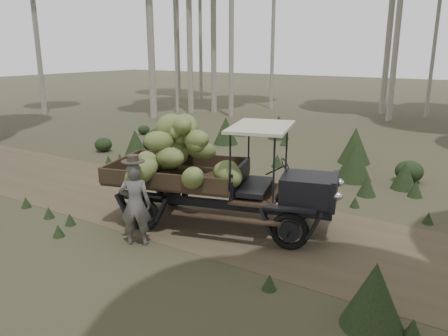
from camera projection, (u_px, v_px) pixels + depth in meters
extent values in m
plane|color=#473D2B|center=(193.00, 211.00, 11.53)|extent=(120.00, 120.00, 0.00)
cube|color=brown|center=(193.00, 211.00, 11.53)|extent=(70.00, 4.00, 0.01)
cube|color=black|center=(307.00, 189.00, 9.81)|extent=(1.36, 1.32, 0.61)
cube|color=black|center=(335.00, 191.00, 9.64)|extent=(0.41, 1.10, 0.69)
cube|color=black|center=(240.00, 178.00, 10.21)|extent=(0.51, 1.52, 0.61)
cube|color=#38281C|center=(178.00, 177.00, 10.68)|extent=(3.54, 2.77, 0.09)
cube|color=#38281C|center=(193.00, 160.00, 11.55)|extent=(3.01, 0.91, 0.36)
cube|color=#38281C|center=(161.00, 181.00, 9.70)|extent=(3.01, 0.91, 0.36)
cube|color=#38281C|center=(121.00, 165.00, 11.06)|extent=(0.61, 1.94, 0.36)
cube|color=beige|center=(261.00, 127.00, 9.75)|extent=(1.74, 2.17, 0.07)
cube|color=black|center=(229.00, 193.00, 10.85)|extent=(4.94, 1.50, 0.20)
cube|color=black|center=(219.00, 204.00, 10.07)|extent=(4.94, 1.50, 0.20)
torus|color=black|center=(300.00, 204.00, 10.87)|extent=(0.85, 0.38, 0.84)
torus|color=black|center=(290.00, 231.00, 9.23)|extent=(0.85, 0.38, 0.84)
torus|color=black|center=(173.00, 191.00, 11.83)|extent=(0.85, 0.38, 0.84)
torus|color=black|center=(143.00, 214.00, 10.19)|extent=(0.85, 0.38, 0.84)
sphere|color=beige|center=(340.00, 183.00, 10.06)|extent=(0.20, 0.20, 0.20)
sphere|color=beige|center=(338.00, 196.00, 9.14)|extent=(0.20, 0.20, 0.20)
ellipsoid|color=olive|center=(226.00, 171.00, 10.08)|extent=(0.50, 0.73, 0.48)
ellipsoid|color=olive|center=(170.00, 158.00, 10.14)|extent=(1.04, 0.68, 0.60)
ellipsoid|color=olive|center=(197.00, 139.00, 9.93)|extent=(0.90, 0.69, 0.52)
ellipsoid|color=olive|center=(179.00, 127.00, 10.40)|extent=(0.61, 0.85, 0.74)
ellipsoid|color=olive|center=(170.00, 160.00, 11.10)|extent=(1.06, 0.82, 0.59)
ellipsoid|color=olive|center=(201.00, 150.00, 10.67)|extent=(0.77, 1.07, 0.64)
ellipsoid|color=olive|center=(181.00, 134.00, 10.69)|extent=(0.75, 0.96, 0.73)
ellipsoid|color=olive|center=(187.00, 125.00, 10.25)|extent=(0.99, 0.82, 0.67)
ellipsoid|color=olive|center=(227.00, 174.00, 9.80)|extent=(1.07, 0.88, 0.64)
ellipsoid|color=olive|center=(172.00, 149.00, 10.46)|extent=(1.10, 0.96, 0.78)
ellipsoid|color=olive|center=(159.00, 141.00, 10.19)|extent=(0.87, 0.79, 0.49)
ellipsoid|color=olive|center=(182.00, 125.00, 10.14)|extent=(0.97, 0.96, 0.53)
ellipsoid|color=olive|center=(151.00, 163.00, 10.98)|extent=(0.60, 0.87, 0.60)
ellipsoid|color=olive|center=(189.00, 147.00, 10.96)|extent=(0.91, 0.79, 0.47)
ellipsoid|color=olive|center=(182.00, 139.00, 10.58)|extent=(0.88, 1.10, 0.75)
ellipsoid|color=olive|center=(170.00, 126.00, 10.36)|extent=(0.83, 0.99, 0.78)
ellipsoid|color=olive|center=(171.00, 159.00, 11.08)|extent=(0.81, 0.90, 0.61)
ellipsoid|color=olive|center=(195.00, 149.00, 10.92)|extent=(1.00, 0.67, 0.64)
ellipsoid|color=olive|center=(175.00, 137.00, 10.66)|extent=(0.77, 0.99, 0.54)
ellipsoid|color=olive|center=(177.00, 128.00, 10.40)|extent=(1.00, 0.49, 0.66)
ellipsoid|color=olive|center=(148.00, 161.00, 11.28)|extent=(1.01, 0.83, 0.51)
ellipsoid|color=olive|center=(186.00, 147.00, 11.10)|extent=(0.75, 0.90, 0.57)
ellipsoid|color=olive|center=(194.00, 141.00, 10.10)|extent=(1.05, 0.92, 0.55)
ellipsoid|color=olive|center=(178.00, 129.00, 10.42)|extent=(0.84, 1.02, 0.59)
ellipsoid|color=olive|center=(141.00, 173.00, 9.73)|extent=(0.95, 1.07, 0.84)
ellipsoid|color=olive|center=(193.00, 178.00, 9.39)|extent=(1.00, 0.93, 0.78)
imported|color=#585550|center=(135.00, 204.00, 9.37)|extent=(0.81, 0.72, 1.85)
cylinder|color=#372F26|center=(133.00, 161.00, 9.12)|extent=(0.67, 0.67, 0.02)
cylinder|color=#372F26|center=(133.00, 159.00, 9.11)|extent=(0.34, 0.34, 0.15)
ellipsoid|color=#233319|center=(161.00, 142.00, 17.31)|extent=(1.43, 1.43, 1.14)
cone|color=#233319|center=(374.00, 295.00, 6.62)|extent=(0.98, 0.98, 1.08)
cone|color=#233319|center=(241.00, 128.00, 21.57)|extent=(0.67, 0.67, 0.74)
cone|color=#233319|center=(178.00, 129.00, 21.31)|extent=(0.68, 0.68, 0.76)
cone|color=#233319|center=(416.00, 189.00, 12.61)|extent=(0.43, 0.43, 0.48)
cone|color=#233319|center=(367.00, 186.00, 12.69)|extent=(0.55, 0.55, 0.61)
cone|color=#233319|center=(136.00, 145.00, 16.60)|extent=(1.08, 1.08, 1.21)
ellipsoid|color=#233319|center=(409.00, 171.00, 13.98)|extent=(0.88, 0.88, 0.70)
cone|color=#233319|center=(277.00, 161.00, 15.82)|extent=(0.43, 0.43, 0.48)
ellipsoid|color=#233319|center=(144.00, 130.00, 21.88)|extent=(0.58, 0.58, 0.47)
cone|color=#233319|center=(354.00, 161.00, 14.10)|extent=(1.15, 1.15, 1.28)
cone|color=#233319|center=(279.00, 127.00, 20.74)|extent=(1.02, 1.02, 1.13)
cone|color=#233319|center=(226.00, 131.00, 19.58)|extent=(1.10, 1.10, 1.22)
cone|color=#233319|center=(355.00, 145.00, 16.30)|extent=(1.21, 1.21, 1.34)
cone|color=#233319|center=(284.00, 141.00, 19.37)|extent=(0.38, 0.38, 0.42)
ellipsoid|color=#233319|center=(103.00, 145.00, 18.21)|extent=(0.72, 0.72, 0.57)
cone|color=#233319|center=(405.00, 175.00, 13.28)|extent=(0.77, 0.77, 0.86)
cone|color=#233319|center=(209.00, 176.00, 14.22)|extent=(0.27, 0.27, 0.30)
cone|color=#233319|center=(58.00, 231.00, 9.95)|extent=(0.27, 0.27, 0.30)
cone|color=#233319|center=(49.00, 212.00, 11.05)|extent=(0.27, 0.27, 0.30)
cone|color=#233319|center=(239.00, 180.00, 13.77)|extent=(0.27, 0.27, 0.30)
cone|color=#233319|center=(26.00, 202.00, 11.79)|extent=(0.27, 0.27, 0.30)
cone|color=#233319|center=(70.00, 219.00, 10.61)|extent=(0.27, 0.27, 0.30)
cone|color=#233319|center=(269.00, 282.00, 7.75)|extent=(0.27, 0.27, 0.30)
cone|color=#233319|center=(120.00, 157.00, 16.66)|extent=(0.27, 0.27, 0.30)
cone|color=#233319|center=(249.00, 187.00, 13.07)|extent=(0.27, 0.27, 0.30)
cone|color=#233319|center=(121.00, 162.00, 15.96)|extent=(0.27, 0.27, 0.30)
cone|color=#233319|center=(428.00, 218.00, 10.69)|extent=(0.27, 0.27, 0.30)
cone|color=#233319|center=(109.00, 159.00, 16.37)|extent=(0.27, 0.27, 0.30)
cone|color=#233319|center=(173.00, 166.00, 15.43)|extent=(0.27, 0.27, 0.30)
cone|color=#233319|center=(413.00, 328.00, 6.48)|extent=(0.27, 0.27, 0.30)
cone|color=#233319|center=(355.00, 202.00, 11.81)|extent=(0.27, 0.27, 0.30)
cone|color=#233319|center=(147.00, 167.00, 15.35)|extent=(0.27, 0.27, 0.30)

